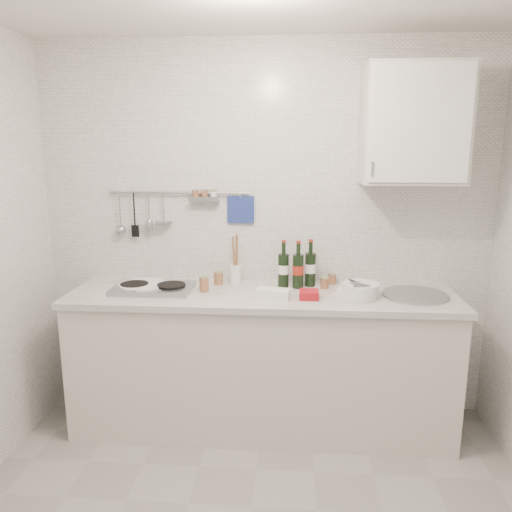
{
  "coord_description": "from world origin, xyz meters",
  "views": [
    {
      "loc": [
        0.19,
        -1.92,
        1.83
      ],
      "look_at": [
        -0.02,
        0.9,
        1.2
      ],
      "focal_mm": 35.0,
      "sensor_mm": 36.0,
      "label": 1
    }
  ],
  "objects": [
    {
      "name": "plate_stack_hob",
      "position": [
        -0.78,
        1.11,
        0.94
      ],
      "size": [
        0.32,
        0.31,
        0.04
      ],
      "rotation": [
        0.0,
        0.0,
        -0.28
      ],
      "color": "#4E71B0",
      "rests_on": "counter"
    },
    {
      "name": "wall_cabinet",
      "position": [
        0.9,
        1.22,
        1.95
      ],
      "size": [
        0.6,
        0.38,
        0.7
      ],
      "color": "beige",
      "rests_on": "back_wall"
    },
    {
      "name": "butter_dish",
      "position": [
        0.08,
        0.98,
        0.95
      ],
      "size": [
        0.21,
        0.13,
        0.06
      ],
      "primitive_type": "cube",
      "rotation": [
        0.0,
        0.0,
        -0.17
      ],
      "color": "white",
      "rests_on": "counter"
    },
    {
      "name": "back_wall",
      "position": [
        0.0,
        1.4,
        1.25
      ],
      "size": [
        3.0,
        0.02,
        2.5
      ],
      "primitive_type": "cube",
      "color": "silver",
      "rests_on": "floor"
    },
    {
      "name": "wall_rail",
      "position": [
        -0.6,
        1.37,
        1.43
      ],
      "size": [
        0.98,
        0.09,
        0.34
      ],
      "color": "#93969B",
      "rests_on": "back_wall"
    },
    {
      "name": "jar_b",
      "position": [
        0.46,
        1.35,
        0.96
      ],
      "size": [
        0.06,
        0.06,
        0.07
      ],
      "rotation": [
        0.0,
        0.0,
        -0.4
      ],
      "color": "brown",
      "rests_on": "counter"
    },
    {
      "name": "counter",
      "position": [
        0.01,
        1.1,
        0.43
      ],
      "size": [
        2.44,
        0.64,
        0.96
      ],
      "color": "beige",
      "rests_on": "floor"
    },
    {
      "name": "wine_bottles",
      "position": [
        0.22,
        1.25,
        1.07
      ],
      "size": [
        0.25,
        0.13,
        0.31
      ],
      "rotation": [
        0.0,
        0.0,
        0.22
      ],
      "color": "black",
      "rests_on": "counter"
    },
    {
      "name": "strawberry_punnet",
      "position": [
        0.29,
        1.0,
        0.94
      ],
      "size": [
        0.12,
        0.12,
        0.05
      ],
      "primitive_type": "cube",
      "rotation": [
        0.0,
        0.0,
        -0.01
      ],
      "color": "red",
      "rests_on": "counter"
    },
    {
      "name": "jar_c",
      "position": [
        0.4,
        1.23,
        0.96
      ],
      "size": [
        0.06,
        0.06,
        0.08
      ],
      "rotation": [
        0.0,
        0.0,
        0.39
      ],
      "color": "brown",
      "rests_on": "counter"
    },
    {
      "name": "utensil_crock",
      "position": [
        -0.19,
        1.31,
        1.0
      ],
      "size": [
        0.08,
        0.08,
        0.34
      ],
      "rotation": [
        0.0,
        0.0,
        0.17
      ],
      "color": "white",
      "rests_on": "counter"
    },
    {
      "name": "jar_a",
      "position": [
        -0.3,
        1.28,
        0.97
      ],
      "size": [
        0.06,
        0.06,
        0.09
      ],
      "rotation": [
        0.0,
        0.0,
        -0.08
      ],
      "color": "brown",
      "rests_on": "counter"
    },
    {
      "name": "plate_stack_sink",
      "position": [
        0.59,
        1.06,
        0.96
      ],
      "size": [
        0.28,
        0.27,
        0.09
      ],
      "rotation": [
        0.0,
        0.0,
        0.39
      ],
      "color": "white",
      "rests_on": "counter"
    },
    {
      "name": "jar_d",
      "position": [
        -0.37,
        1.1,
        0.97
      ],
      "size": [
        0.06,
        0.06,
        0.1
      ],
      "rotation": [
        0.0,
        0.0,
        -0.08
      ],
      "color": "brown",
      "rests_on": "counter"
    }
  ]
}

